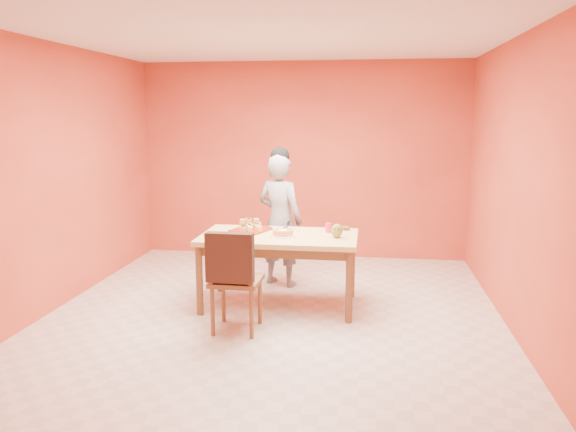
# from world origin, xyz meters

# --- Properties ---
(floor) EXTENTS (5.00, 5.00, 0.00)m
(floor) POSITION_xyz_m (0.00, 0.00, 0.00)
(floor) COLOR #BCB1A0
(floor) RESTS_ON ground
(ceiling) EXTENTS (5.00, 5.00, 0.00)m
(ceiling) POSITION_xyz_m (0.00, 0.00, 2.70)
(ceiling) COLOR silver
(ceiling) RESTS_ON wall_back
(wall_back) EXTENTS (4.50, 0.00, 4.50)m
(wall_back) POSITION_xyz_m (0.00, 2.50, 1.35)
(wall_back) COLOR #D14830
(wall_back) RESTS_ON floor
(wall_left) EXTENTS (0.00, 5.00, 5.00)m
(wall_left) POSITION_xyz_m (-2.25, 0.00, 1.35)
(wall_left) COLOR #D14830
(wall_left) RESTS_ON floor
(wall_right) EXTENTS (0.00, 5.00, 5.00)m
(wall_right) POSITION_xyz_m (2.25, 0.00, 1.35)
(wall_right) COLOR #D14830
(wall_right) RESTS_ON floor
(dining_table) EXTENTS (1.60, 0.90, 0.76)m
(dining_table) POSITION_xyz_m (0.01, 0.32, 0.67)
(dining_table) COLOR #CFB96C
(dining_table) RESTS_ON floor
(dining_chair) EXTENTS (0.45, 0.52, 0.97)m
(dining_chair) POSITION_xyz_m (-0.27, -0.42, 0.50)
(dining_chair) COLOR brown
(dining_chair) RESTS_ON floor
(pastry_pile) EXTENTS (0.31, 0.31, 0.10)m
(pastry_pile) POSITION_xyz_m (-0.32, 0.48, 0.83)
(pastry_pile) COLOR tan
(pastry_pile) RESTS_ON pastry_platter
(person) EXTENTS (0.66, 0.55, 1.54)m
(person) POSITION_xyz_m (-0.09, 1.07, 0.77)
(person) COLOR gray
(person) RESTS_ON floor
(pastry_platter) EXTENTS (0.45, 0.45, 0.02)m
(pastry_platter) POSITION_xyz_m (-0.32, 0.48, 0.77)
(pastry_platter) COLOR maroon
(pastry_platter) RESTS_ON dining_table
(red_dinner_plate) EXTENTS (0.27, 0.27, 0.02)m
(red_dinner_plate) POSITION_xyz_m (-0.23, 0.58, 0.77)
(red_dinner_plate) COLOR maroon
(red_dinner_plate) RESTS_ON dining_table
(white_cake_plate) EXTENTS (0.28, 0.28, 0.01)m
(white_cake_plate) POSITION_xyz_m (0.06, 0.27, 0.77)
(white_cake_plate) COLOR silver
(white_cake_plate) RESTS_ON dining_table
(sponge_cake) EXTENTS (0.23, 0.23, 0.05)m
(sponge_cake) POSITION_xyz_m (0.06, 0.27, 0.80)
(sponge_cake) COLOR orange
(sponge_cake) RESTS_ON white_cake_plate
(cake_server) EXTENTS (0.05, 0.24, 0.01)m
(cake_server) POSITION_xyz_m (0.07, 0.45, 0.83)
(cake_server) COLOR silver
(cake_server) RESTS_ON sponge_cake
(egg_ornament) EXTENTS (0.13, 0.11, 0.14)m
(egg_ornament) POSITION_xyz_m (0.61, 0.27, 0.83)
(egg_ornament) COLOR olive
(egg_ornament) RESTS_ON dining_table
(magenta_glass) EXTENTS (0.09, 0.09, 0.10)m
(magenta_glass) POSITION_xyz_m (0.51, 0.52, 0.81)
(magenta_glass) COLOR #E32251
(magenta_glass) RESTS_ON dining_table
(checker_tin) EXTENTS (0.13, 0.13, 0.03)m
(checker_tin) POSITION_xyz_m (0.67, 0.67, 0.78)
(checker_tin) COLOR #311C0D
(checker_tin) RESTS_ON dining_table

